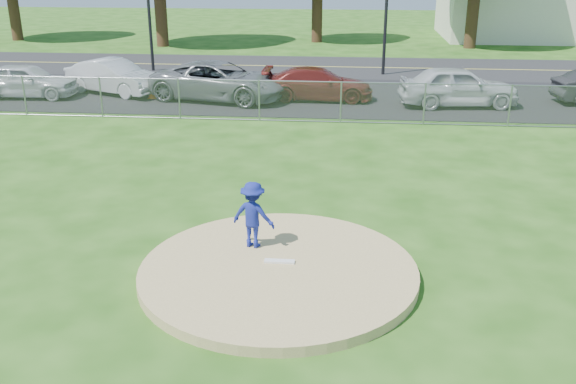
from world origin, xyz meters
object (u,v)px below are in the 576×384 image
at_px(commercial_building, 558,7).
at_px(traffic_signal_left, 153,4).
at_px(parked_car_silver, 26,80).
at_px(parked_car_darkred, 318,84).
at_px(traffic_cone, 152,89).
at_px(parked_car_gray, 219,81).
at_px(parked_car_pearl, 458,86).
at_px(pitcher, 253,215).
at_px(parked_car_white, 114,77).

xyz_separation_m(commercial_building, traffic_signal_left, (-24.76, -16.00, 1.20)).
height_order(commercial_building, parked_car_silver, commercial_building).
height_order(parked_car_silver, parked_car_darkred, parked_car_silver).
bearing_deg(traffic_cone, traffic_signal_left, 104.48).
height_order(parked_car_gray, parked_car_pearl, parked_car_pearl).
distance_m(parked_car_gray, parked_car_pearl, 9.83).
bearing_deg(traffic_cone, commercial_building, 44.41).
bearing_deg(parked_car_pearl, traffic_signal_left, 58.81).
xyz_separation_m(traffic_signal_left, parked_car_gray, (4.61, -6.59, -2.56)).
height_order(pitcher, parked_car_silver, pitcher).
xyz_separation_m(parked_car_white, parked_car_gray, (4.86, -0.79, 0.05)).
distance_m(pitcher, parked_car_darkred, 14.90).
bearing_deg(parked_car_pearl, parked_car_silver, 84.45).
xyz_separation_m(traffic_signal_left, traffic_cone, (1.70, -6.59, -2.95)).
distance_m(parked_car_darkred, parked_car_pearl, 5.73).
bearing_deg(parked_car_gray, pitcher, -153.38).
bearing_deg(parked_car_white, parked_car_silver, 131.76).
height_order(pitcher, parked_car_white, pitcher).
distance_m(commercial_building, traffic_signal_left, 29.51).
bearing_deg(parked_car_white, parked_car_darkred, -69.06).
distance_m(traffic_signal_left, parked_car_darkred, 11.06).
relative_size(parked_car_darkred, parked_car_pearl, 0.98).
xyz_separation_m(pitcher, parked_car_white, (-8.40, 15.30, -0.15)).
distance_m(commercial_building, pitcher, 40.67).
xyz_separation_m(parked_car_silver, parked_car_gray, (8.30, 0.34, 0.07)).
relative_size(parked_car_silver, parked_car_gray, 0.75).
xyz_separation_m(parked_car_gray, parked_car_darkred, (4.14, 0.37, -0.12)).
relative_size(traffic_signal_left, parked_car_pearl, 1.19).
xyz_separation_m(parked_car_silver, parked_car_white, (3.44, 1.13, 0.01)).
xyz_separation_m(parked_car_silver, parked_car_darkred, (12.43, 0.71, -0.06)).
distance_m(traffic_cone, parked_car_silver, 5.41).
bearing_deg(commercial_building, traffic_cone, -135.59).
relative_size(commercial_building, parked_car_white, 3.67).
xyz_separation_m(traffic_signal_left, parked_car_white, (-0.25, -5.80, -2.62)).
xyz_separation_m(parked_car_darkred, parked_car_pearl, (5.69, -0.65, 0.13)).
bearing_deg(parked_car_gray, parked_car_silver, 105.23).
bearing_deg(traffic_signal_left, parked_car_pearl, -25.46).
distance_m(parked_car_silver, parked_car_darkred, 12.45).
bearing_deg(parked_car_white, traffic_signal_left, 21.15).
relative_size(parked_car_white, parked_car_pearl, 0.95).
height_order(traffic_signal_left, parked_car_silver, traffic_signal_left).
height_order(commercial_building, traffic_cone, commercial_building).
height_order(pitcher, parked_car_gray, pitcher).
bearing_deg(parked_car_pearl, parked_car_darkred, 77.73).
bearing_deg(traffic_signal_left, parked_car_gray, -55.04).
relative_size(pitcher, parked_car_darkred, 0.30).
height_order(pitcher, parked_car_pearl, parked_car_pearl).
relative_size(commercial_building, parked_car_silver, 3.86).
height_order(parked_car_white, parked_car_darkred, parked_car_white).
bearing_deg(parked_car_silver, parked_car_darkred, -89.13).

